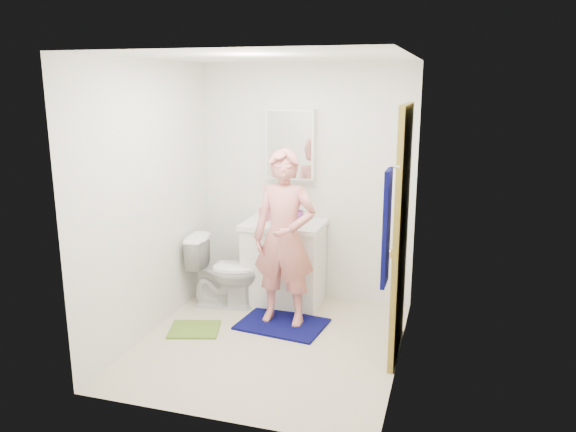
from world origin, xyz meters
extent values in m
cube|color=beige|center=(0.00, 0.00, -0.01)|extent=(2.20, 2.40, 0.02)
cube|color=white|center=(0.00, 0.00, 2.41)|extent=(2.20, 2.40, 0.02)
cube|color=white|center=(0.00, 1.21, 1.20)|extent=(2.20, 0.02, 2.40)
cube|color=white|center=(0.00, -1.21, 1.20)|extent=(2.20, 0.02, 2.40)
cube|color=white|center=(-1.11, 0.00, 1.20)|extent=(0.02, 2.40, 2.40)
cube|color=white|center=(1.11, 0.00, 1.20)|extent=(0.02, 2.40, 2.40)
cube|color=white|center=(-0.15, 0.91, 0.40)|extent=(0.75, 0.55, 0.80)
cube|color=white|center=(-0.15, 0.91, 0.83)|extent=(0.79, 0.59, 0.05)
cylinder|color=white|center=(-0.15, 0.91, 0.84)|extent=(0.40, 0.40, 0.03)
cylinder|color=silver|center=(-0.15, 1.09, 0.91)|extent=(0.03, 0.03, 0.12)
cube|color=white|center=(-0.15, 1.14, 1.60)|extent=(0.50, 0.12, 0.70)
cube|color=white|center=(-0.15, 1.08, 1.60)|extent=(0.46, 0.01, 0.66)
cube|color=#A68B2D|center=(1.07, 0.15, 1.02)|extent=(0.05, 0.80, 2.05)
sphere|color=gold|center=(1.03, -0.17, 0.95)|extent=(0.07, 0.07, 0.07)
cube|color=#07094A|center=(1.03, -0.57, 1.25)|extent=(0.03, 0.24, 0.80)
cylinder|color=silver|center=(1.07, -0.57, 1.67)|extent=(0.06, 0.02, 0.02)
imported|color=white|center=(-0.70, 0.67, 0.36)|extent=(0.75, 0.48, 0.72)
cube|color=#07094A|center=(0.00, 0.36, 0.01)|extent=(0.84, 0.65, 0.02)
cube|color=olive|center=(-0.74, 0.03, 0.01)|extent=(0.53, 0.48, 0.02)
imported|color=#CD6077|center=(-0.35, 0.90, 0.95)|extent=(0.10, 0.11, 0.20)
imported|color=#944394|center=(-0.03, 0.99, 0.90)|extent=(0.17, 0.17, 0.11)
imported|color=#D87D79|center=(0.00, 0.42, 0.83)|extent=(0.60, 0.41, 1.61)
camera|label=1|loc=(1.45, -4.26, 2.21)|focal=35.00mm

